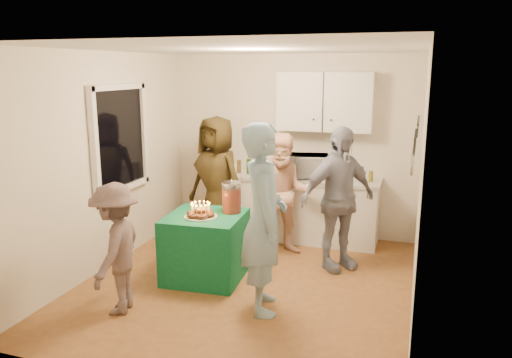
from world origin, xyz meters
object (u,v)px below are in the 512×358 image
(party_table, at_px, (206,246))
(punch_jar, at_px, (232,198))
(man_birthday, at_px, (264,219))
(woman_back_left, at_px, (217,180))
(microwave, at_px, (307,166))
(woman_back_center, at_px, (284,194))
(counter, at_px, (299,210))
(child_near_left, at_px, (116,249))
(woman_back_right, at_px, (338,199))

(party_table, height_order, punch_jar, punch_jar)
(party_table, bearing_deg, man_birthday, -31.15)
(punch_jar, bearing_deg, man_birthday, -49.61)
(woman_back_left, bearing_deg, man_birthday, -33.60)
(microwave, xyz_separation_m, woman_back_center, (-0.15, -0.62, -0.27))
(counter, relative_size, child_near_left, 1.66)
(microwave, bearing_deg, child_near_left, -126.79)
(woman_back_right, bearing_deg, counter, 82.69)
(counter, distance_m, party_table, 1.82)
(woman_back_center, bearing_deg, child_near_left, -139.38)
(woman_back_center, height_order, child_near_left, woman_back_center)
(child_near_left, bearing_deg, woman_back_center, 139.42)
(woman_back_left, distance_m, child_near_left, 2.26)
(microwave, distance_m, woman_back_right, 1.09)
(woman_back_right, bearing_deg, woman_back_center, 114.83)
(man_birthday, bearing_deg, microwave, -19.26)
(microwave, distance_m, man_birthday, 2.20)
(woman_back_center, bearing_deg, party_table, -142.39)
(party_table, relative_size, man_birthday, 0.45)
(punch_jar, height_order, child_near_left, child_near_left)
(party_table, xyz_separation_m, child_near_left, (-0.50, -1.03, 0.28))
(party_table, height_order, child_near_left, child_near_left)
(microwave, height_order, woman_back_right, woman_back_right)
(woman_back_center, bearing_deg, punch_jar, -135.96)
(party_table, distance_m, woman_back_center, 1.31)
(counter, relative_size, woman_back_left, 1.24)
(microwave, distance_m, party_table, 1.98)
(counter, relative_size, punch_jar, 6.47)
(punch_jar, bearing_deg, party_table, -141.06)
(party_table, bearing_deg, punch_jar, 38.94)
(man_birthday, height_order, child_near_left, man_birthday)
(counter, height_order, woman_back_right, woman_back_right)
(microwave, bearing_deg, man_birthday, -99.39)
(man_birthday, distance_m, woman_back_left, 2.13)
(counter, height_order, microwave, microwave)
(microwave, relative_size, party_table, 0.68)
(punch_jar, bearing_deg, microwave, 69.27)
(counter, distance_m, woman_back_center, 0.73)
(punch_jar, bearing_deg, child_near_left, -121.22)
(man_birthday, height_order, woman_back_right, man_birthday)
(woman_back_right, bearing_deg, child_near_left, 179.04)
(counter, xyz_separation_m, child_near_left, (-1.21, -2.71, 0.23))
(punch_jar, xyz_separation_m, woman_back_center, (0.41, 0.85, -0.13))
(woman_back_right, bearing_deg, woman_back_left, 121.23)
(party_table, relative_size, woman_back_center, 0.53)
(microwave, bearing_deg, punch_jar, -121.77)
(microwave, xyz_separation_m, child_near_left, (-1.31, -2.71, -0.41))
(man_birthday, xyz_separation_m, woman_back_center, (-0.21, 1.58, -0.15))
(counter, xyz_separation_m, woman_back_right, (0.69, -0.90, 0.44))
(counter, bearing_deg, woman_back_left, -156.79)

